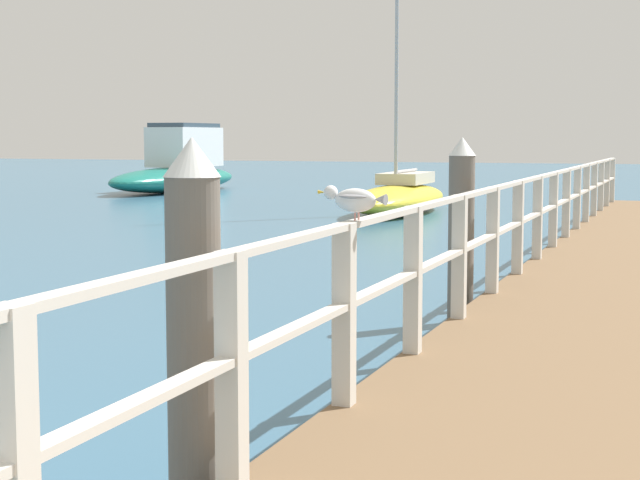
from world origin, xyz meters
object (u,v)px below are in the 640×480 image
Objects in this scene: seagull_foreground at (354,199)px; boat_4 at (178,169)px; boat_1 at (399,196)px; dock_piling_far at (461,230)px; dock_piling_near at (194,336)px.

boat_4 reaches higher than seagull_foreground.
dock_piling_far is at bearing 107.18° from boat_1.
seagull_foreground is at bearing -58.54° from boat_4.
dock_piling_near reaches higher than seagull_foreground.
boat_4 is (-15.83, 22.99, -0.17)m from dock_piling_far.
dock_piling_far is 4.26× the size of seagull_foreground.
boat_1 is at bearing 103.19° from dock_piling_near.
seagull_foreground is at bearing 104.01° from boat_1.
boat_4 is at bearing -36.66° from boat_1.
seagull_foreground is 32.16m from boat_4.
boat_4 is (-15.83, 29.23, -0.17)m from dock_piling_near.
boat_1 is 1.08× the size of boat_4.
dock_piling_near is 0.25× the size of boat_4.
dock_piling_far is 27.91m from boat_4.
dock_piling_far is (0.00, 6.24, 0.00)m from dock_piling_near.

